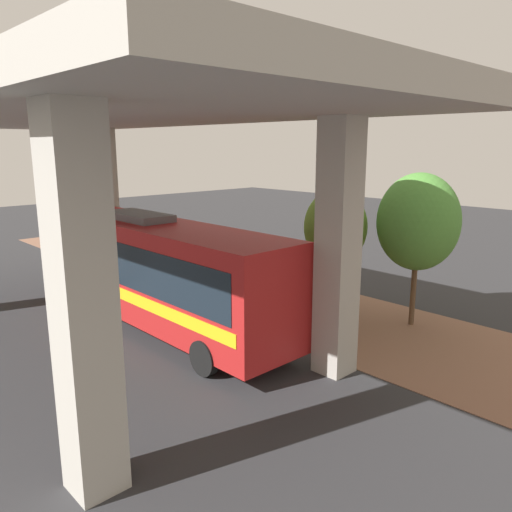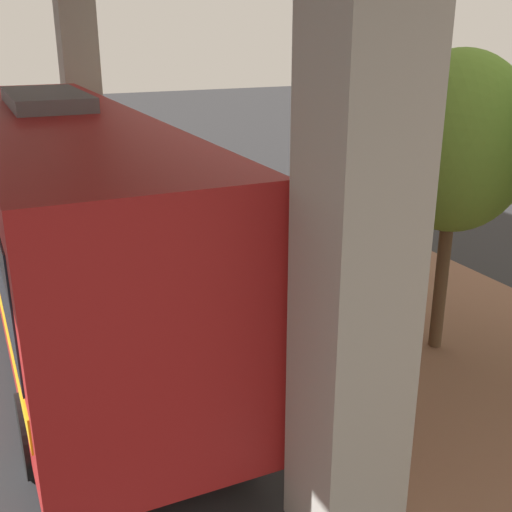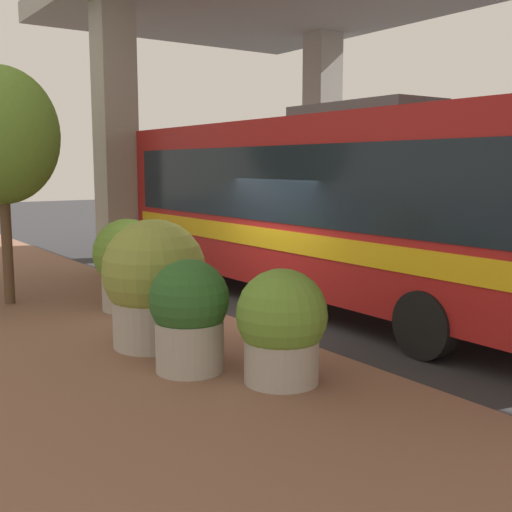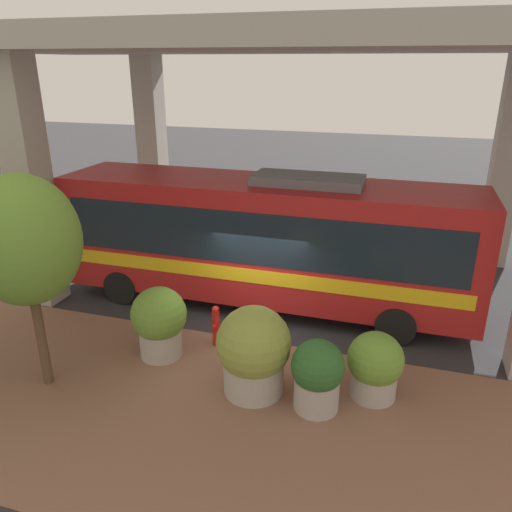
{
  "view_description": "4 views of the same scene",
  "coord_description": "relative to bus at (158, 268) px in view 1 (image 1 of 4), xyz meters",
  "views": [
    {
      "loc": [
        10.91,
        14.27,
        6.13
      ],
      "look_at": [
        -0.79,
        1.96,
        2.34
      ],
      "focal_mm": 35.0,
      "sensor_mm": 36.0,
      "label": 1
    },
    {
      "loc": [
        3.56,
        10.94,
        4.92
      ],
      "look_at": [
        -1.25,
        0.53,
        0.8
      ],
      "focal_mm": 45.0,
      "sensor_mm": 36.0,
      "label": 2
    },
    {
      "loc": [
        -6.17,
        -9.42,
        2.76
      ],
      "look_at": [
        0.85,
        0.61,
        1.02
      ],
      "focal_mm": 45.0,
      "sensor_mm": 36.0,
      "label": 3
    },
    {
      "loc": [
        -10.47,
        -3.38,
        6.59
      ],
      "look_at": [
        0.82,
        0.08,
        1.97
      ],
      "focal_mm": 35.0,
      "sensor_mm": 36.0,
      "label": 4
    }
  ],
  "objects": [
    {
      "name": "sidewalk_strip",
      "position": [
        -5.09,
        -0.2,
        -2.07
      ],
      "size": [
        6.0,
        40.0,
        0.02
      ],
      "color": "#845B47",
      "rests_on": "ground"
    },
    {
      "name": "planter_middle",
      "position": [
        -4.22,
        -2.29,
        -1.29
      ],
      "size": [
        1.07,
        1.07,
        1.53
      ],
      "color": "#ADA89E",
      "rests_on": "ground"
    },
    {
      "name": "planter_extra",
      "position": [
        -3.49,
        -3.36,
        -1.34
      ],
      "size": [
        1.16,
        1.16,
        1.48
      ],
      "color": "#ADA89E",
      "rests_on": "ground"
    },
    {
      "name": "street_tree_far",
      "position": [
        -5.1,
        3.48,
        1.23
      ],
      "size": [
        2.21,
        2.21,
        4.65
      ],
      "color": "brown",
      "rests_on": "ground"
    },
    {
      "name": "planter_front",
      "position": [
        -4.05,
        -0.92,
        -1.1
      ],
      "size": [
        1.57,
        1.57,
        1.96
      ],
      "color": "#ADA89E",
      "rests_on": "ground"
    },
    {
      "name": "fire_hydrant",
      "position": [
        -2.57,
        0.51,
        -1.53
      ],
      "size": [
        0.39,
        0.19,
        1.09
      ],
      "color": "red",
      "rests_on": "ground"
    },
    {
      "name": "street_tree_near",
      "position": [
        -6.45,
        5.87,
        1.53
      ],
      "size": [
        2.72,
        2.72,
        5.26
      ],
      "color": "brown",
      "rests_on": "ground"
    },
    {
      "name": "planter_back",
      "position": [
        -3.38,
        1.61,
        -1.16
      ],
      "size": [
        1.3,
        1.3,
        1.76
      ],
      "color": "#ADA89E",
      "rests_on": "ground"
    },
    {
      "name": "overpass",
      "position": [
        1.91,
        -0.2,
        4.47
      ],
      "size": [
        9.4,
        20.9,
        7.44
      ],
      "color": "#ADA89E",
      "rests_on": "ground"
    },
    {
      "name": "bus",
      "position": [
        0.0,
        0.0,
        0.0
      ],
      "size": [
        2.64,
        11.4,
        3.85
      ],
      "color": "#B21E1E",
      "rests_on": "ground"
    },
    {
      "name": "ground_plane",
      "position": [
        -2.09,
        -0.2,
        -2.08
      ],
      "size": [
        80.0,
        80.0,
        0.0
      ],
      "primitive_type": "plane",
      "color": "#2D2D30",
      "rests_on": "ground"
    }
  ]
}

